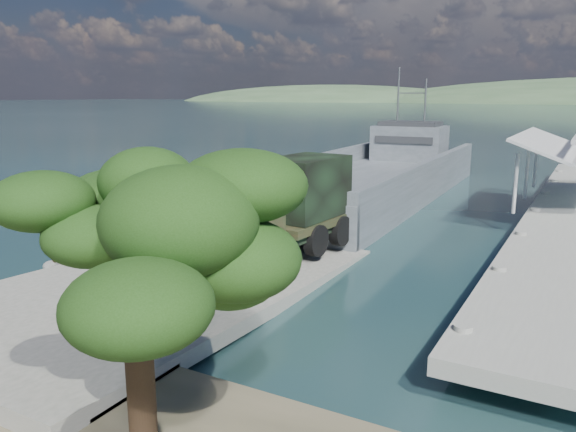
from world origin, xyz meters
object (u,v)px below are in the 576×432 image
(pier, at_px, (571,199))
(military_truck, at_px, (286,208))
(overhang_tree, at_px, (129,231))
(soldier, at_px, (92,245))
(landing_craft, at_px, (370,186))

(pier, height_order, military_truck, pier)
(pier, relative_size, overhang_tree, 6.50)
(pier, bearing_deg, soldier, -130.20)
(landing_craft, height_order, military_truck, landing_craft)
(overhang_tree, bearing_deg, pier, 77.01)
(pier, distance_m, soldier, 25.87)
(pier, distance_m, overhang_tree, 28.76)
(pier, bearing_deg, military_truck, -126.31)
(landing_craft, bearing_deg, military_truck, -82.65)
(pier, height_order, soldier, pier)
(soldier, bearing_deg, overhang_tree, -60.57)
(military_truck, xyz_separation_m, soldier, (-6.11, -5.36, -1.19))
(landing_craft, height_order, overhang_tree, landing_craft)
(military_truck, bearing_deg, overhang_tree, -67.64)
(landing_craft, xyz_separation_m, overhang_tree, (6.98, -31.21, 4.06))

